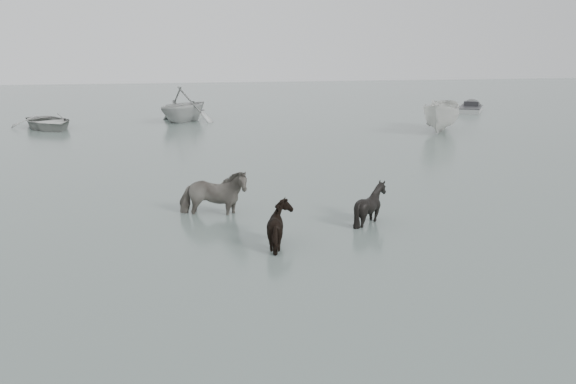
% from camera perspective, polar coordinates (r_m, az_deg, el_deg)
% --- Properties ---
extents(ground, '(140.00, 140.00, 0.00)m').
position_cam_1_polar(ground, '(15.93, 5.82, -3.46)').
color(ground, '#53635C').
rests_on(ground, ground).
extents(pony_pinto, '(2.32, 1.48, 1.81)m').
position_cam_1_polar(pony_pinto, '(16.78, -7.67, 0.62)').
color(pony_pinto, black).
rests_on(pony_pinto, ground).
extents(pony_dark, '(1.42, 1.56, 1.34)m').
position_cam_1_polar(pony_dark, '(14.16, -0.51, -2.83)').
color(pony_dark, black).
rests_on(pony_dark, ground).
extents(pony_black, '(1.35, 1.21, 1.45)m').
position_cam_1_polar(pony_black, '(16.18, 8.40, -0.58)').
color(pony_black, black).
rests_on(pony_black, ground).
extents(rowboat_lead, '(5.48, 6.11, 1.04)m').
position_cam_1_polar(rowboat_lead, '(38.27, -23.21, 6.72)').
color(rowboat_lead, '#A6A7A2').
rests_on(rowboat_lead, ground).
extents(rowboat_trail, '(6.20, 6.29, 2.51)m').
position_cam_1_polar(rowboat_trail, '(39.25, -10.56, 8.88)').
color(rowboat_trail, '#B1B3B0').
rests_on(rowboat_trail, ground).
extents(boat_small, '(4.57, 5.35, 2.00)m').
position_cam_1_polar(boat_small, '(35.15, 15.39, 7.57)').
color(boat_small, silver).
rests_on(boat_small, ground).
extents(skiff_port, '(4.39, 5.40, 0.75)m').
position_cam_1_polar(skiff_port, '(47.18, 18.05, 8.23)').
color(skiff_port, '#989A98').
rests_on(skiff_port, ground).
extents(skiff_mid, '(3.33, 5.12, 0.75)m').
position_cam_1_polar(skiff_mid, '(44.22, -10.46, 8.33)').
color(skiff_mid, '#9DA09D').
rests_on(skiff_mid, ground).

